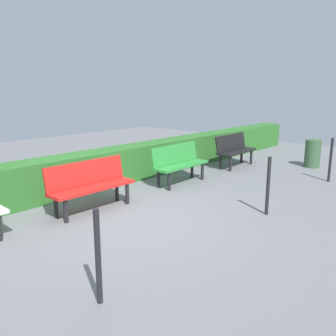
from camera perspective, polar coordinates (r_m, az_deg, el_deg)
ground_plane at (r=6.09m, az=-6.94°, el=-7.78°), size 19.20×19.20×0.00m
bench_black at (r=9.86m, az=10.42°, el=3.00°), size 1.43×0.52×0.86m
bench_green at (r=8.02m, az=1.72°, el=0.96°), size 1.49×0.49×0.86m
bench_red at (r=6.43m, az=-12.17°, el=-2.36°), size 1.58×0.46×0.86m
hedge_row at (r=8.01m, az=-9.69°, el=0.09°), size 15.20×0.62×0.78m
railing_post_near at (r=8.92m, az=24.26°, el=1.16°), size 0.06×0.06×1.00m
railing_post_mid at (r=6.27m, az=15.51°, el=-2.76°), size 0.06×0.06×1.00m
railing_post_far at (r=3.72m, az=-10.99°, el=-13.62°), size 0.06×0.06×1.00m
trash_bin at (r=10.37m, az=21.86°, el=2.14°), size 0.40×0.40×0.74m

